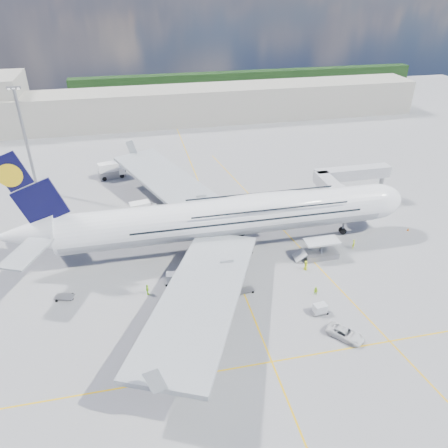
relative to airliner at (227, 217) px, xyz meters
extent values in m
plane|color=gray|center=(-0.26, -10.00, -6.87)|extent=(300.00, 300.00, 0.00)
cube|color=#E5AE0C|center=(-0.26, -10.00, -6.86)|extent=(0.25, 220.00, 0.01)
cube|color=#E5AE0C|center=(-0.26, -30.00, -6.86)|extent=(120.00, 0.25, 0.01)
cube|color=#E5AE0C|center=(13.74, 0.00, -6.86)|extent=(14.16, 99.06, 0.01)
cylinder|color=white|center=(-0.26, 0.00, -0.07)|extent=(62.00, 7.20, 7.20)
cylinder|color=#9EA0A5|center=(-0.26, 0.00, -0.22)|extent=(60.76, 7.13, 7.13)
ellipsoid|color=white|center=(7.74, 0.00, 1.91)|extent=(36.00, 6.84, 3.76)
ellipsoid|color=white|center=(30.74, 0.00, -0.07)|extent=(11.52, 7.20, 7.20)
ellipsoid|color=black|center=(33.98, 0.00, 0.53)|extent=(3.84, 4.16, 1.44)
cone|color=white|center=(-35.76, 0.00, 0.73)|extent=(10.00, 6.84, 6.84)
cube|color=black|center=(-33.76, 0.00, 9.53)|extent=(11.02, 0.46, 14.61)
cylinder|color=yellow|center=(-35.86, 0.00, 12.03)|extent=(4.00, 0.60, 4.00)
cube|color=#999EA3|center=(-8.26, 20.00, -1.27)|extent=(25.49, 39.15, 3.35)
cube|color=#999EA3|center=(-8.26, -20.00, -1.27)|extent=(25.49, 39.15, 3.35)
cylinder|color=#B7BABF|center=(-3.26, 12.50, -3.67)|extent=(5.20, 3.50, 3.50)
cylinder|color=#B7BABF|center=(-7.76, 23.00, -3.67)|extent=(5.20, 3.50, 3.50)
cylinder|color=#B7BABF|center=(-3.26, -12.50, -3.67)|extent=(5.20, 3.50, 3.50)
cylinder|color=#B7BABF|center=(-7.76, -23.00, -3.67)|extent=(5.20, 3.50, 3.50)
cylinder|color=gray|center=(24.74, 0.00, -4.67)|extent=(0.44, 0.44, 3.80)
cylinder|color=black|center=(24.74, 0.00, -6.22)|extent=(1.30, 0.90, 1.30)
cylinder|color=gray|center=(-0.26, 0.00, -4.67)|extent=(0.56, 0.56, 3.80)
cylinder|color=black|center=(-0.26, 3.20, -6.12)|extent=(1.50, 0.90, 1.50)
cube|color=#B7B7BC|center=(24.74, 8.60, 0.23)|extent=(3.00, 10.00, 2.60)
cube|color=#B7B7BC|center=(32.74, 13.60, 0.23)|extent=(18.00, 3.00, 2.60)
cylinder|color=gray|center=(26.74, 11.60, -3.32)|extent=(0.80, 0.80, 7.10)
cylinder|color=black|center=(26.74, 11.60, -6.42)|extent=(0.90, 0.80, 0.90)
cylinder|color=gray|center=(40.74, 13.60, -3.32)|extent=(1.00, 1.00, 7.10)
cube|color=gray|center=(40.74, 13.60, -6.47)|extent=(2.00, 2.00, 0.80)
cylinder|color=#B7B7BC|center=(24.74, 4.80, 0.23)|extent=(3.60, 3.60, 2.80)
cube|color=silver|center=(16.74, -7.10, -3.37)|extent=(6.50, 3.20, 0.35)
cube|color=gray|center=(16.74, -7.10, -6.32)|extent=(6.50, 3.20, 1.10)
cube|color=gray|center=(16.74, -7.10, -4.82)|extent=(0.22, 1.99, 3.00)
cylinder|color=black|center=(14.14, -8.30, -6.52)|extent=(0.70, 0.30, 0.70)
cube|color=silver|center=(12.54, -7.10, -5.87)|extent=(2.16, 2.60, 1.60)
cylinder|color=gray|center=(-40.26, 35.00, 5.63)|extent=(0.70, 0.70, 25.00)
cube|color=gray|center=(-40.26, 35.00, 18.33)|extent=(3.00, 0.40, 0.60)
cube|color=#B2AD9E|center=(-0.26, 85.00, -0.87)|extent=(180.00, 16.00, 12.00)
cube|color=#193814|center=(39.74, 130.00, -2.87)|extent=(160.00, 6.00, 8.00)
cube|color=gray|center=(-11.56, -9.29, -6.49)|extent=(3.44, 2.17, 0.19)
cylinder|color=black|center=(-12.85, -9.94, -6.63)|extent=(0.47, 0.19, 0.47)
cylinder|color=black|center=(-10.27, -8.65, -6.63)|extent=(0.47, 0.19, 0.47)
cube|color=silver|center=(-11.56, -9.29, -5.63)|extent=(2.57, 1.94, 1.61)
cube|color=gray|center=(-7.36, -17.33, -6.53)|extent=(3.17, 2.15, 0.17)
cylinder|color=black|center=(-8.52, -17.91, -6.66)|extent=(0.43, 0.17, 0.43)
cylinder|color=black|center=(-6.20, -16.75, -6.66)|extent=(0.43, 0.17, 0.43)
cube|color=silver|center=(-7.36, -17.33, -5.76)|extent=(2.40, 1.88, 1.45)
cube|color=gray|center=(-16.71, -22.33, -6.56)|extent=(2.94, 2.23, 0.16)
cylinder|color=black|center=(-17.76, -22.85, -6.68)|extent=(0.38, 0.16, 0.38)
cylinder|color=black|center=(-15.66, -21.81, -6.68)|extent=(0.38, 0.16, 0.38)
cube|color=silver|center=(-16.71, -22.33, -5.86)|extent=(2.26, 1.90, 1.31)
cube|color=gray|center=(-29.81, -9.52, -6.51)|extent=(3.44, 2.47, 0.19)
cylinder|color=black|center=(-31.04, -10.14, -6.64)|extent=(0.45, 0.19, 0.45)
cylinder|color=black|center=(-28.57, -8.90, -6.64)|extent=(0.45, 0.19, 0.45)
cube|color=gray|center=(10.25, -22.05, -6.55)|extent=(2.91, 1.76, 0.17)
cylinder|color=black|center=(9.14, -22.61, -6.67)|extent=(0.41, 0.17, 0.41)
cylinder|color=black|center=(11.35, -21.50, -6.67)|extent=(0.41, 0.17, 0.41)
cube|color=silver|center=(10.25, -22.05, -5.81)|extent=(2.16, 1.59, 1.38)
cube|color=gray|center=(0.07, -14.29, -6.53)|extent=(3.14, 2.03, 0.18)
cylinder|color=black|center=(-1.10, -14.88, -6.65)|extent=(0.43, 0.18, 0.43)
cylinder|color=black|center=(1.23, -13.71, -6.65)|extent=(0.43, 0.18, 0.43)
cube|color=white|center=(-2.71, -8.42, -6.24)|extent=(2.71, 1.73, 1.16)
cube|color=black|center=(-2.71, -8.42, -5.53)|extent=(1.12, 1.26, 0.45)
cylinder|color=black|center=(-3.60, -8.91, -6.58)|extent=(0.57, 0.22, 0.57)
cylinder|color=black|center=(-1.82, -7.92, -6.58)|extent=(0.57, 0.22, 0.57)
cube|color=gray|center=(-15.25, 16.03, -5.95)|extent=(6.23, 3.19, 1.83)
cube|color=white|center=(-15.89, 16.03, -4.22)|extent=(4.72, 3.01, 2.01)
cube|color=white|center=(-12.97, 16.03, -5.13)|extent=(1.99, 2.36, 1.46)
cube|color=black|center=(-12.33, 16.03, -4.95)|extent=(0.45, 1.82, 0.82)
cylinder|color=black|center=(-13.24, 14.98, -6.37)|extent=(1.01, 0.32, 1.01)
cylinder|color=black|center=(-17.26, 17.09, -6.37)|extent=(1.01, 0.32, 1.01)
cube|color=#D55D0B|center=(-15.89, 16.03, -4.86)|extent=(4.77, 3.07, 0.46)
cube|color=gray|center=(-22.11, 39.45, -5.82)|extent=(7.17, 3.93, 2.09)
cube|color=white|center=(-22.84, 39.45, -3.84)|extent=(5.46, 3.64, 2.30)
cube|color=white|center=(-19.50, 39.45, -4.88)|extent=(2.36, 2.75, 1.67)
cube|color=black|center=(-18.77, 39.45, -4.68)|extent=(0.61, 2.07, 0.94)
cylinder|color=black|center=(-19.82, 38.25, -6.29)|extent=(1.15, 0.37, 1.15)
cylinder|color=black|center=(-24.41, 40.65, -6.29)|extent=(1.15, 0.37, 1.15)
imported|color=silver|center=(11.80, -27.84, -6.09)|extent=(5.50, 5.97, 1.55)
imported|color=#E4FF1A|center=(24.31, -5.74, -5.89)|extent=(0.80, 0.85, 1.96)
imported|color=#BBF519|center=(11.38, -17.66, -6.06)|extent=(0.97, 1.00, 1.62)
imported|color=#99E518|center=(-16.19, -11.38, -5.88)|extent=(0.62, 1.21, 1.97)
imported|color=#D8E918|center=(12.43, -10.48, -5.90)|extent=(0.80, 1.05, 1.93)
imported|color=#DEF219|center=(-7.56, -12.40, -5.98)|extent=(1.31, 1.04, 1.78)
cone|color=#D55D0B|center=(38.79, -1.92, -6.57)|extent=(0.47, 0.47, 0.60)
cube|color=#D55D0B|center=(38.79, -1.92, -6.85)|extent=(0.41, 0.41, 0.03)
cone|color=#D55D0B|center=(-3.13, 15.31, -6.62)|extent=(0.39, 0.39, 0.50)
cube|color=#D55D0B|center=(-3.13, 15.31, -6.85)|extent=(0.34, 0.34, 0.03)
cone|color=#D55D0B|center=(-18.98, 17.93, -6.58)|extent=(0.45, 0.45, 0.57)
cube|color=#D55D0B|center=(-18.98, 17.93, -6.85)|extent=(0.39, 0.39, 0.03)
cone|color=#D55D0B|center=(-4.16, -7.69, -6.55)|extent=(0.49, 0.49, 0.63)
cube|color=#D55D0B|center=(-4.16, -7.69, -6.85)|extent=(0.43, 0.43, 0.03)
cone|color=#D55D0B|center=(-13.86, -26.28, -6.61)|extent=(0.41, 0.41, 0.52)
cube|color=#D55D0B|center=(-13.86, -26.28, -6.85)|extent=(0.35, 0.35, 0.03)
cone|color=#D55D0B|center=(-32.58, 6.79, -6.61)|extent=(0.40, 0.40, 0.51)
cube|color=#D55D0B|center=(-32.58, 6.79, -6.85)|extent=(0.35, 0.35, 0.03)
camera|label=1|loc=(-16.05, -70.70, 40.29)|focal=35.00mm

